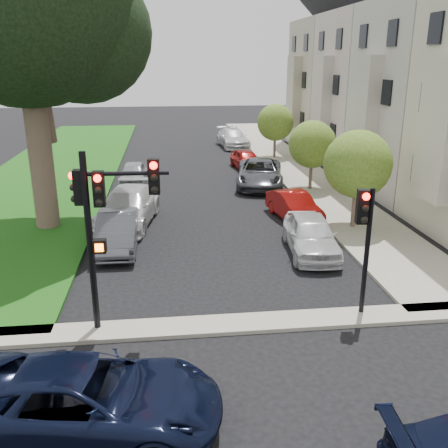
{
  "coord_description": "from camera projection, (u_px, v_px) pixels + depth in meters",
  "views": [
    {
      "loc": [
        -1.76,
        -10.14,
        7.06
      ],
      "look_at": [
        0.0,
        5.0,
        2.0
      ],
      "focal_mm": 40.0,
      "sensor_mm": 36.0,
      "label": 1
    }
  ],
  "objects": [
    {
      "name": "ground",
      "position": [
        248.0,
        368.0,
        11.98
      ],
      "size": [
        140.0,
        140.0,
        0.0
      ],
      "primitive_type": "plane",
      "color": "black",
      "rests_on": "ground"
    },
    {
      "name": "grass_strip",
      "position": [
        59.0,
        168.0,
        33.59
      ],
      "size": [
        8.0,
        44.0,
        0.12
      ],
      "primitive_type": "cube",
      "color": "#185716",
      "rests_on": "ground"
    },
    {
      "name": "sidewalk_right",
      "position": [
        287.0,
        163.0,
        35.32
      ],
      "size": [
        3.5,
        44.0,
        0.12
      ],
      "primitive_type": "cube",
      "color": "gray",
      "rests_on": "ground"
    },
    {
      "name": "sidewalk_cross",
      "position": [
        236.0,
        324.0,
        13.84
      ],
      "size": [
        60.0,
        1.0,
        0.12
      ],
      "primitive_type": "cube",
      "color": "gray",
      "rests_on": "ground"
    },
    {
      "name": "house_b",
      "position": [
        439.0,
        61.0,
        25.77
      ],
      "size": [
        7.7,
        7.55,
        15.97
      ],
      "color": "#B7AF9F",
      "rests_on": "ground"
    },
    {
      "name": "house_c",
      "position": [
        380.0,
        61.0,
        32.84
      ],
      "size": [
        7.7,
        7.55,
        15.97
      ],
      "color": "#A7A7A7",
      "rests_on": "ground"
    },
    {
      "name": "house_d",
      "position": [
        341.0,
        60.0,
        39.91
      ],
      "size": [
        7.7,
        7.55,
        15.97
      ],
      "color": "tan",
      "rests_on": "ground"
    },
    {
      "name": "small_tree_a",
      "position": [
        358.0,
        164.0,
        20.91
      ],
      "size": [
        2.86,
        2.86,
        4.29
      ],
      "color": "brown",
      "rests_on": "ground"
    },
    {
      "name": "small_tree_b",
      "position": [
        312.0,
        144.0,
        27.29
      ],
      "size": [
        2.61,
        2.61,
        3.91
      ],
      "color": "brown",
      "rests_on": "ground"
    },
    {
      "name": "small_tree_c",
      "position": [
        275.0,
        122.0,
        36.24
      ],
      "size": [
        2.65,
        2.65,
        3.98
      ],
      "color": "brown",
      "rests_on": "ground"
    },
    {
      "name": "traffic_signal_main",
      "position": [
        103.0,
        211.0,
        12.63
      ],
      "size": [
        2.4,
        0.62,
        4.92
      ],
      "color": "black",
      "rests_on": "ground"
    },
    {
      "name": "traffic_signal_secondary",
      "position": [
        365.0,
        229.0,
        13.6
      ],
      "size": [
        0.49,
        0.4,
        3.78
      ],
      "color": "black",
      "rests_on": "ground"
    },
    {
      "name": "car_cross_near",
      "position": [
        85.0,
        400.0,
        9.7
      ],
      "size": [
        5.67,
        3.17,
        1.5
      ],
      "primitive_type": "imported",
      "rotation": [
        0.0,
        0.0,
        1.44
      ],
      "color": "black",
      "rests_on": "ground"
    },
    {
      "name": "car_parked_0",
      "position": [
        311.0,
        235.0,
        18.84
      ],
      "size": [
        2.12,
        4.45,
        1.47
      ],
      "primitive_type": "imported",
      "rotation": [
        0.0,
        0.0,
        -0.09
      ],
      "color": "silver",
      "rests_on": "ground"
    },
    {
      "name": "car_parked_1",
      "position": [
        294.0,
        206.0,
        22.82
      ],
      "size": [
        2.03,
        4.06,
        1.28
      ],
      "primitive_type": "imported",
      "rotation": [
        0.0,
        0.0,
        0.18
      ],
      "color": "maroon",
      "rests_on": "ground"
    },
    {
      "name": "car_parked_2",
      "position": [
        260.0,
        173.0,
        28.85
      ],
      "size": [
        3.53,
        5.89,
        1.53
      ],
      "primitive_type": "imported",
      "rotation": [
        0.0,
        0.0,
        -0.19
      ],
      "color": "#3F4247",
      "rests_on": "ground"
    },
    {
      "name": "car_parked_3",
      "position": [
        246.0,
        160.0,
        33.3
      ],
      "size": [
        1.98,
        3.95,
        1.29
      ],
      "primitive_type": "imported",
      "rotation": [
        0.0,
        0.0,
        0.12
      ],
      "color": "maroon",
      "rests_on": "ground"
    },
    {
      "name": "car_parked_4",
      "position": [
        233.0,
        138.0,
        41.69
      ],
      "size": [
        2.54,
        5.32,
        1.5
      ],
      "primitive_type": "imported",
      "rotation": [
        0.0,
        0.0,
        0.09
      ],
      "color": "silver",
      "rests_on": "ground"
    },
    {
      "name": "car_parked_5",
      "position": [
        118.0,
        231.0,
        19.31
      ],
      "size": [
        1.53,
        4.32,
        1.42
      ],
      "primitive_type": "imported",
      "rotation": [
        0.0,
        0.0,
        -0.01
      ],
      "color": "#3F4247",
      "rests_on": "ground"
    },
    {
      "name": "car_parked_6",
      "position": [
        127.0,
        207.0,
        22.12
      ],
      "size": [
        3.09,
        5.78,
        1.59
      ],
      "primitive_type": "imported",
      "rotation": [
        0.0,
        0.0,
        -0.16
      ],
      "color": "silver",
      "rests_on": "ground"
    },
    {
      "name": "car_parked_7",
      "position": [
        133.0,
        174.0,
        29.3
      ],
      "size": [
        1.61,
        3.81,
        1.28
      ],
      "primitive_type": "imported",
      "rotation": [
        0.0,
        0.0,
        -0.02
      ],
      "color": "#999BA0",
      "rests_on": "ground"
    }
  ]
}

